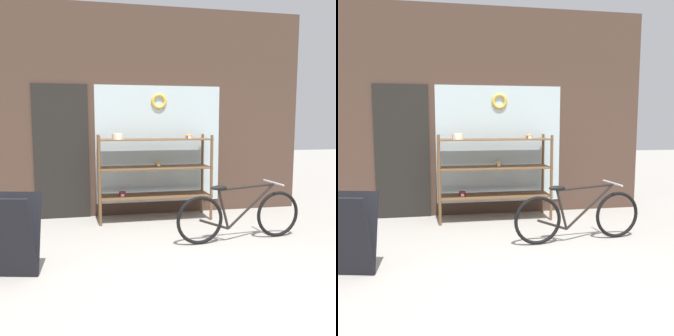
% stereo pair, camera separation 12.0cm
% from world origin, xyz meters
% --- Properties ---
extents(ground_plane, '(30.00, 30.00, 0.00)m').
position_xyz_m(ground_plane, '(0.00, 0.00, 0.00)').
color(ground_plane, gray).
extents(storefront_facade, '(5.30, 0.13, 3.34)m').
position_xyz_m(storefront_facade, '(-0.04, 2.82, 1.63)').
color(storefront_facade, '#473328').
rests_on(storefront_facade, ground_plane).
extents(display_case, '(1.74, 0.52, 1.35)m').
position_xyz_m(display_case, '(0.04, 2.42, 0.81)').
color(display_case, brown).
rests_on(display_case, ground_plane).
extents(bicycle, '(1.72, 0.46, 0.75)m').
position_xyz_m(bicycle, '(0.95, 1.13, 0.33)').
color(bicycle, black).
rests_on(bicycle, ground_plane).
extents(sandwich_board, '(0.55, 0.48, 0.82)m').
position_xyz_m(sandwich_board, '(-1.67, 0.51, 0.42)').
color(sandwich_board, black).
rests_on(sandwich_board, ground_plane).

